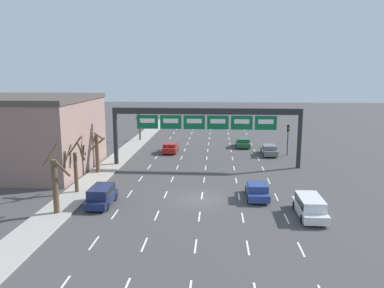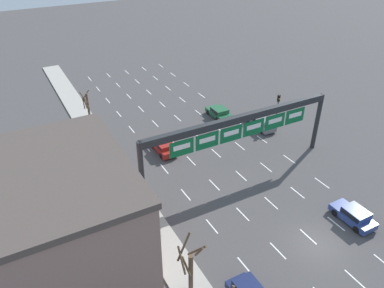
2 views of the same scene
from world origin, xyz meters
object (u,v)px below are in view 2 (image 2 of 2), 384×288
object	(u,v)px
car_grey	(261,123)
traffic_light_near_gantry	(278,103)
tree_bare_second	(149,211)
car_blue	(354,215)
car_red	(164,146)
tree_bare_closest	(88,110)
tree_bare_third	(191,267)
car_green	(219,112)
sign_gantry	(241,127)

from	to	relation	value
car_grey	traffic_light_near_gantry	bearing A→B (deg)	-3.50
car_grey	tree_bare_second	xyz separation A→B (m)	(-19.97, -10.73, 1.78)
car_blue	car_red	bearing A→B (deg)	118.17
car_blue	tree_bare_second	world-z (taller)	tree_bare_second
car_red	tree_bare_closest	size ratio (longest dim) A/B	0.78
car_grey	tree_bare_second	distance (m)	22.74
tree_bare_closest	tree_bare_third	world-z (taller)	tree_bare_closest
car_green	car_blue	bearing A→B (deg)	-90.71
sign_gantry	traffic_light_near_gantry	size ratio (longest dim) A/B	5.31
car_green	tree_bare_second	world-z (taller)	tree_bare_second
sign_gantry	car_blue	bearing A→B (deg)	-66.46
car_green	car_red	distance (m)	11.21
car_red	traffic_light_near_gantry	size ratio (longest dim) A/B	1.02
traffic_light_near_gantry	tree_bare_third	xyz separation A→B (m)	(-22.07, -17.39, -0.34)
traffic_light_near_gantry	tree_bare_second	distance (m)	24.72
traffic_light_near_gantry	car_red	bearing A→B (deg)	176.88
sign_gantry	car_grey	world-z (taller)	sign_gantry
traffic_light_near_gantry	tree_bare_closest	distance (m)	23.92
car_red	tree_bare_second	xyz separation A→B (m)	(-6.55, -11.44, 1.80)
tree_bare_closest	tree_bare_third	size ratio (longest dim) A/B	1.07
car_red	car_blue	bearing A→B (deg)	-61.83
car_grey	tree_bare_closest	xyz separation A→B (m)	(-19.51, 9.52, 2.32)
tree_bare_closest	tree_bare_second	world-z (taller)	tree_bare_closest
sign_gantry	tree_bare_closest	distance (m)	20.01
car_blue	tree_bare_third	size ratio (longest dim) A/B	0.80
sign_gantry	car_blue	xyz separation A→B (m)	(4.84, -11.11, -4.85)
car_grey	tree_bare_closest	world-z (taller)	tree_bare_closest
tree_bare_third	car_grey	bearing A→B (deg)	41.66
tree_bare_closest	tree_bare_third	xyz separation A→B (m)	(-0.19, -27.05, -0.43)
sign_gantry	tree_bare_third	distance (m)	15.94
tree_bare_second	sign_gantry	bearing A→B (deg)	18.38
car_red	tree_bare_second	distance (m)	13.31
traffic_light_near_gantry	tree_bare_third	distance (m)	28.10
car_red	traffic_light_near_gantry	bearing A→B (deg)	-3.12
traffic_light_near_gantry	tree_bare_third	size ratio (longest dim) A/B	0.82
car_green	tree_bare_closest	size ratio (longest dim) A/B	0.74
car_grey	tree_bare_closest	bearing A→B (deg)	154.00
car_grey	tree_bare_second	size ratio (longest dim) A/B	0.92
car_green	tree_bare_third	size ratio (longest dim) A/B	0.79
car_grey	car_blue	size ratio (longest dim) A/B	1.10
car_blue	tree_bare_closest	distance (m)	31.91
car_green	car_grey	size ratio (longest dim) A/B	0.90
sign_gantry	car_red	world-z (taller)	sign_gantry
sign_gantry	car_blue	size ratio (longest dim) A/B	5.44
car_green	tree_bare_third	world-z (taller)	tree_bare_third
tree_bare_closest	tree_bare_second	xyz separation A→B (m)	(-0.45, -20.25, -0.54)
car_grey	tree_bare_third	world-z (taller)	tree_bare_third
car_blue	tree_bare_third	xyz separation A→B (m)	(-16.28, 0.42, 1.88)
car_blue	traffic_light_near_gantry	xyz separation A→B (m)	(5.80, 17.80, 2.22)
car_grey	traffic_light_near_gantry	distance (m)	3.26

